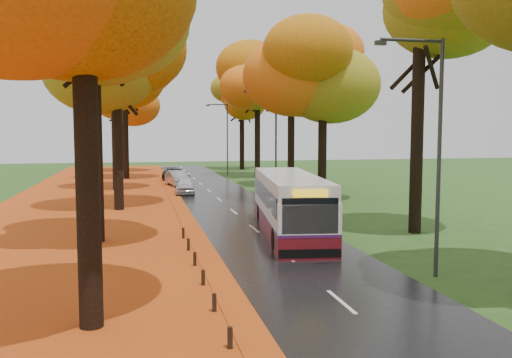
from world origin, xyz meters
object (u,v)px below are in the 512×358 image
object	(u,v)px
streetlamp_near	(433,139)
bus	(290,203)
car_silver	(178,178)
streetlamp_mid	(273,134)
car_white	(185,186)
streetlamp_far	(225,133)
car_dark	(176,175)

from	to	relation	value
streetlamp_near	bus	bearing A→B (deg)	107.47
streetlamp_near	car_silver	distance (m)	33.47
streetlamp_mid	car_white	size ratio (longest dim) A/B	2.17
streetlamp_far	streetlamp_near	bearing A→B (deg)	-90.00
bus	car_white	bearing A→B (deg)	108.48
car_silver	car_dark	xyz separation A→B (m)	(0.10, 4.11, -0.03)
streetlamp_mid	streetlamp_far	distance (m)	22.00
car_white	bus	bearing A→B (deg)	-75.63
streetlamp_mid	bus	xyz separation A→B (m)	(-2.60, -13.75, -3.18)
streetlamp_far	bus	xyz separation A→B (m)	(-2.60, -35.75, -3.18)
bus	streetlamp_near	bearing A→B (deg)	-65.02
streetlamp_near	streetlamp_mid	distance (m)	22.00
car_silver	streetlamp_far	bearing A→B (deg)	50.80
streetlamp_near	streetlamp_mid	world-z (taller)	same
streetlamp_mid	bus	bearing A→B (deg)	-100.69
bus	car_white	distance (m)	18.28
streetlamp_near	streetlamp_far	size ratio (longest dim) A/B	1.00
streetlamp_mid	streetlamp_near	bearing A→B (deg)	-90.00
streetlamp_mid	car_white	world-z (taller)	streetlamp_mid
streetlamp_mid	car_dark	xyz separation A→B (m)	(-6.08, 14.75, -4.03)
streetlamp_near	car_dark	bearing A→B (deg)	99.39
streetlamp_far	car_white	size ratio (longest dim) A/B	2.17
bus	streetlamp_mid	bearing A→B (deg)	86.82
car_white	streetlamp_far	bearing A→B (deg)	74.60
streetlamp_mid	car_dark	world-z (taller)	streetlamp_mid
streetlamp_near	car_dark	xyz separation A→B (m)	(-6.08, 36.75, -4.03)
streetlamp_far	car_dark	bearing A→B (deg)	-129.99
bus	car_silver	distance (m)	24.67
bus	car_dark	distance (m)	28.73
car_white	car_silver	size ratio (longest dim) A/B	0.91
streetlamp_mid	streetlamp_far	size ratio (longest dim) A/B	1.00
streetlamp_mid	streetlamp_far	bearing A→B (deg)	90.00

